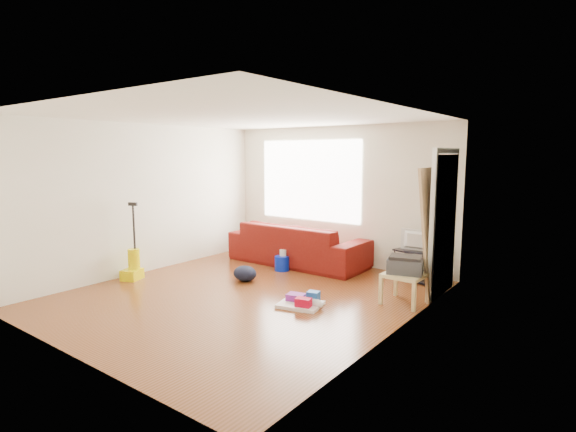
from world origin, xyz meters
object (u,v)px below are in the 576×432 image
Objects in this scene: tv_stand at (416,265)px; backpack at (245,281)px; vacuum at (133,265)px; sofa at (298,264)px; bucket at (282,270)px; cleaning_tray at (302,302)px; side_table at (405,278)px.

tv_stand is 1.78× the size of backpack.
tv_stand is 4.54m from vacuum.
sofa is at bearing -155.16° from tv_stand.
vacuum is at bearing -130.27° from bucket.
cleaning_tray is 1.49m from backpack.
tv_stand is (2.13, 0.27, 0.24)m from sofa.
sofa is at bearing 107.31° from backpack.
backpack is 1.82m from vacuum.
cleaning_tray is at bearing -91.43° from tv_stand.
cleaning_tray is at bearing -138.29° from side_table.
backpack is 0.35× the size of vacuum.
tv_stand is 2.24m from bucket.
bucket is at bearing -140.53° from tv_stand.
cleaning_tray is at bearing 0.81° from backpack.
bucket is at bearing 27.86° from vacuum.
bucket is 0.20× the size of vacuum.
sofa is 10.26× the size of bucket.
tv_stand reaches higher than backpack.
side_table is at bearing 158.92° from sofa.
backpack is (-0.08, -0.85, 0.00)m from bucket.
vacuum reaches higher than sofa.
side_table reaches higher than sofa.
sofa reaches higher than cleaning_tray.
vacuum is at bearing -125.94° from tv_stand.
bucket is 0.40× the size of cleaning_tray.
side_table reaches higher than backpack.
tv_stand is 2.26m from cleaning_tray.
sofa is 3.36× the size of tv_stand.
side_table is (0.30, -1.21, 0.11)m from tv_stand.
cleaning_tray is at bearing 126.87° from sofa.
cleaning_tray reaches higher than bucket.
sofa is 5.99× the size of backpack.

